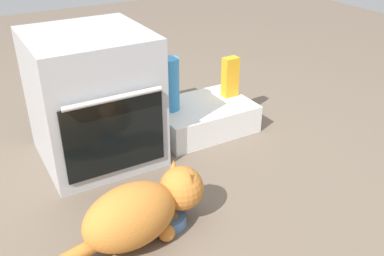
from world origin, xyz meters
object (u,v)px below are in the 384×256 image
at_px(pantry_cabinet, 202,117).
at_px(water_bottle, 169,84).
at_px(food_bowl, 170,219).
at_px(juice_carton, 230,77).
at_px(oven, 93,98).
at_px(cat, 141,211).

height_order(pantry_cabinet, water_bottle, water_bottle).
bearing_deg(water_bottle, pantry_cabinet, -11.89).
bearing_deg(pantry_cabinet, food_bowl, -130.35).
relative_size(food_bowl, juice_carton, 0.59).
bearing_deg(oven, cat, -95.37).
distance_m(pantry_cabinet, juice_carton, 0.29).
relative_size(pantry_cabinet, food_bowl, 3.98).
bearing_deg(pantry_cabinet, oven, 177.18).
relative_size(cat, water_bottle, 2.78).
relative_size(food_bowl, cat, 0.17).
bearing_deg(food_bowl, cat, -171.15).
xyz_separation_m(food_bowl, cat, (-0.14, -0.02, 0.11)).
bearing_deg(water_bottle, juice_carton, -2.00).
height_order(pantry_cabinet, juice_carton, juice_carton).
height_order(cat, water_bottle, water_bottle).
distance_m(juice_carton, water_bottle, 0.40).
bearing_deg(cat, oven, 75.78).
height_order(oven, water_bottle, oven).
height_order(pantry_cabinet, cat, cat).
xyz_separation_m(pantry_cabinet, cat, (-0.69, -0.68, 0.06)).
distance_m(oven, water_bottle, 0.44).
distance_m(oven, juice_carton, 0.83).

